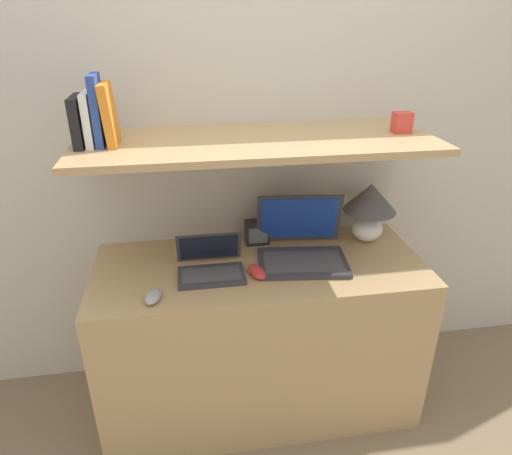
# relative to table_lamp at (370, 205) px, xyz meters

# --- Properties ---
(ground_plane) EXTENTS (12.00, 12.00, 0.00)m
(ground_plane) POSITION_rel_table_lamp_xyz_m (-0.53, -0.44, -0.96)
(ground_plane) COLOR #7A664C
(wall_back) EXTENTS (6.00, 0.05, 2.40)m
(wall_back) POSITION_rel_table_lamp_xyz_m (-0.53, 0.22, 0.24)
(wall_back) COLOR beige
(wall_back) RESTS_ON ground_plane
(desk) EXTENTS (1.41, 0.59, 0.78)m
(desk) POSITION_rel_table_lamp_xyz_m (-0.53, -0.15, -0.57)
(desk) COLOR tan
(desk) RESTS_ON ground_plane
(back_riser) EXTENTS (1.41, 0.04, 1.28)m
(back_riser) POSITION_rel_table_lamp_xyz_m (-0.53, 0.17, -0.32)
(back_riser) COLOR beige
(back_riser) RESTS_ON ground_plane
(shelf) EXTENTS (1.41, 0.53, 0.03)m
(shelf) POSITION_rel_table_lamp_xyz_m (-0.53, -0.08, 0.34)
(shelf) COLOR tan
(shelf) RESTS_ON back_riser
(table_lamp) EXTENTS (0.24, 0.24, 0.28)m
(table_lamp) POSITION_rel_table_lamp_xyz_m (0.00, 0.00, 0.00)
(table_lamp) COLOR white
(table_lamp) RESTS_ON desk
(laptop_large) EXTENTS (0.41, 0.37, 0.27)m
(laptop_large) POSITION_rel_table_lamp_xyz_m (-0.35, -0.12, -0.12)
(laptop_large) COLOR #333338
(laptop_large) RESTS_ON desk
(laptop_small) EXTENTS (0.27, 0.21, 0.16)m
(laptop_small) POSITION_rel_table_lamp_xyz_m (-0.75, -0.19, -0.14)
(laptop_small) COLOR #333338
(laptop_small) RESTS_ON desk
(computer_mouse) EXTENTS (0.09, 0.13, 0.03)m
(computer_mouse) POSITION_rel_table_lamp_xyz_m (-0.56, -0.23, -0.16)
(computer_mouse) COLOR red
(computer_mouse) RESTS_ON desk
(second_mouse) EXTENTS (0.08, 0.11, 0.03)m
(second_mouse) POSITION_rel_table_lamp_xyz_m (-0.97, -0.35, -0.16)
(second_mouse) COLOR #99999E
(second_mouse) RESTS_ON desk
(router_box) EXTENTS (0.11, 0.08, 0.11)m
(router_box) POSITION_rel_table_lamp_xyz_m (-0.51, 0.05, -0.13)
(router_box) COLOR black
(router_box) RESTS_ON desk
(book_black) EXTENTS (0.03, 0.17, 0.18)m
(book_black) POSITION_rel_table_lamp_xyz_m (-1.19, -0.08, 0.44)
(book_black) COLOR black
(book_black) RESTS_ON shelf
(book_white) EXTENTS (0.03, 0.14, 0.19)m
(book_white) POSITION_rel_table_lamp_xyz_m (-1.16, -0.08, 0.45)
(book_white) COLOR silver
(book_white) RESTS_ON shelf
(book_blue) EXTENTS (0.03, 0.14, 0.25)m
(book_blue) POSITION_rel_table_lamp_xyz_m (-1.12, -0.08, 0.48)
(book_blue) COLOR #284293
(book_blue) RESTS_ON shelf
(book_orange) EXTENTS (0.05, 0.16, 0.22)m
(book_orange) POSITION_rel_table_lamp_xyz_m (-1.08, -0.08, 0.46)
(book_orange) COLOR orange
(book_orange) RESTS_ON shelf
(shelf_gadget) EXTENTS (0.07, 0.06, 0.08)m
(shelf_gadget) POSITION_rel_table_lamp_xyz_m (0.06, -0.08, 0.39)
(shelf_gadget) COLOR #CC3D33
(shelf_gadget) RESTS_ON shelf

